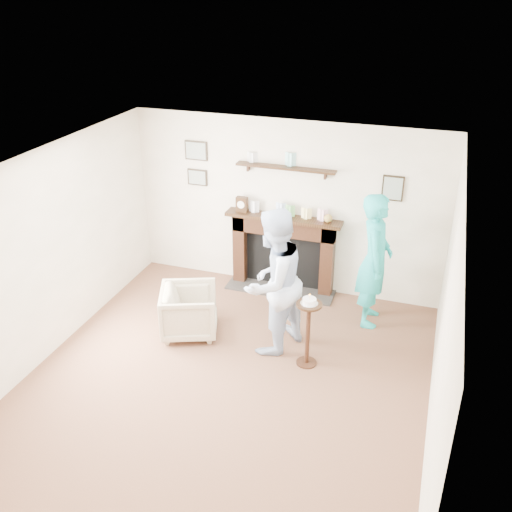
{
  "coord_description": "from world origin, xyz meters",
  "views": [
    {
      "loc": [
        2.0,
        -4.8,
        4.23
      ],
      "look_at": [
        0.09,
        0.9,
        1.24
      ],
      "focal_mm": 40.0,
      "sensor_mm": 36.0,
      "label": 1
    }
  ],
  "objects_px": {
    "armchair": "(191,332)",
    "pedestal_table": "(308,322)",
    "woman": "(368,320)",
    "man": "(272,346)"
  },
  "relations": [
    {
      "from": "armchair",
      "to": "pedestal_table",
      "type": "distance_m",
      "value": 1.72
    },
    {
      "from": "armchair",
      "to": "woman",
      "type": "distance_m",
      "value": 2.41
    },
    {
      "from": "woman",
      "to": "pedestal_table",
      "type": "xyz_separation_m",
      "value": [
        -0.57,
        -1.21,
        0.59
      ]
    },
    {
      "from": "armchair",
      "to": "pedestal_table",
      "type": "relative_size",
      "value": 0.74
    },
    {
      "from": "man",
      "to": "woman",
      "type": "height_order",
      "value": "man"
    },
    {
      "from": "man",
      "to": "woman",
      "type": "bearing_deg",
      "value": 155.86
    },
    {
      "from": "armchair",
      "to": "man",
      "type": "distance_m",
      "value": 1.11
    },
    {
      "from": "man",
      "to": "pedestal_table",
      "type": "bearing_deg",
      "value": 90.63
    },
    {
      "from": "pedestal_table",
      "to": "armchair",
      "type": "bearing_deg",
      "value": 174.21
    },
    {
      "from": "woman",
      "to": "pedestal_table",
      "type": "relative_size",
      "value": 1.88
    }
  ]
}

